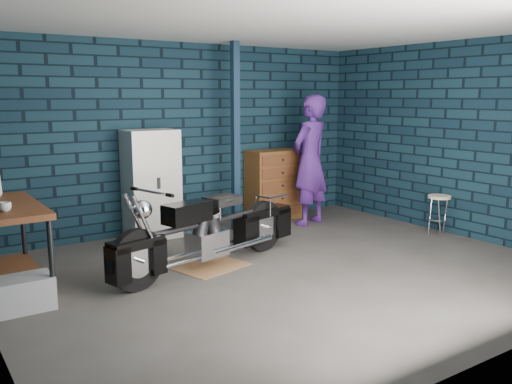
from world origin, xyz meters
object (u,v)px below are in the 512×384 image
(workbench, at_px, (10,249))
(tool_chest, at_px, (274,185))
(person, at_px, (310,160))
(motorcycle, at_px, (211,224))
(locker, at_px, (152,184))
(storage_bin, at_px, (25,293))
(shop_stool, at_px, (438,215))

(workbench, distance_m, tool_chest, 4.30)
(person, bearing_deg, workbench, -7.18)
(motorcycle, height_order, locker, locker)
(tool_chest, bearing_deg, workbench, -163.02)
(storage_bin, bearing_deg, workbench, 92.29)
(storage_bin, bearing_deg, motorcycle, 3.93)
(motorcycle, xyz_separation_m, locker, (-0.02, 1.62, 0.24))
(person, height_order, shop_stool, person)
(shop_stool, bearing_deg, workbench, 170.84)
(motorcycle, height_order, tool_chest, tool_chest)
(person, distance_m, locker, 2.40)
(motorcycle, bearing_deg, locker, 76.51)
(motorcycle, height_order, shop_stool, motorcycle)
(locker, relative_size, tool_chest, 1.36)
(workbench, bearing_deg, person, 8.75)
(storage_bin, bearing_deg, shop_stool, -3.98)
(locker, xyz_separation_m, shop_stool, (3.40, -2.13, -0.46))
(person, xyz_separation_m, shop_stool, (1.08, -1.55, -0.70))
(locker, relative_size, shop_stool, 2.63)
(locker, bearing_deg, motorcycle, -89.24)
(motorcycle, xyz_separation_m, storage_bin, (-2.05, -0.14, -0.35))
(workbench, xyz_separation_m, locker, (2.04, 1.26, 0.29))
(locker, bearing_deg, person, -14.15)
(locker, bearing_deg, tool_chest, 0.00)
(person, bearing_deg, motorcycle, 8.23)
(workbench, relative_size, motorcycle, 0.61)
(storage_bin, xyz_separation_m, shop_stool, (5.42, -0.38, 0.13))
(person, bearing_deg, tool_chest, -82.83)
(motorcycle, relative_size, shop_stool, 4.02)
(workbench, xyz_separation_m, storage_bin, (0.02, -0.50, -0.30))
(person, distance_m, storage_bin, 4.58)
(person, relative_size, shop_stool, 3.45)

